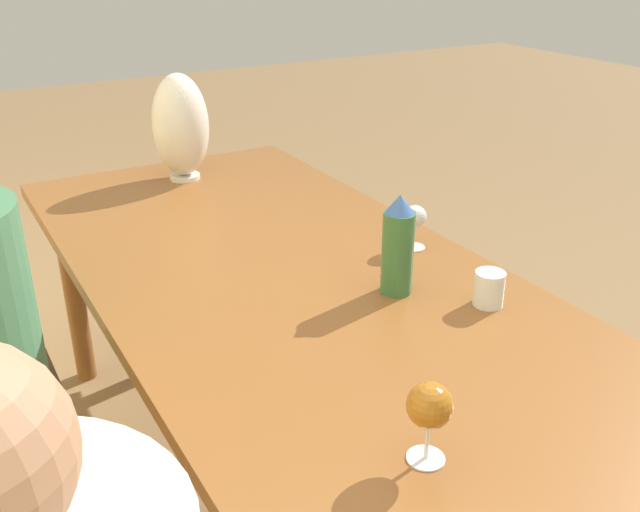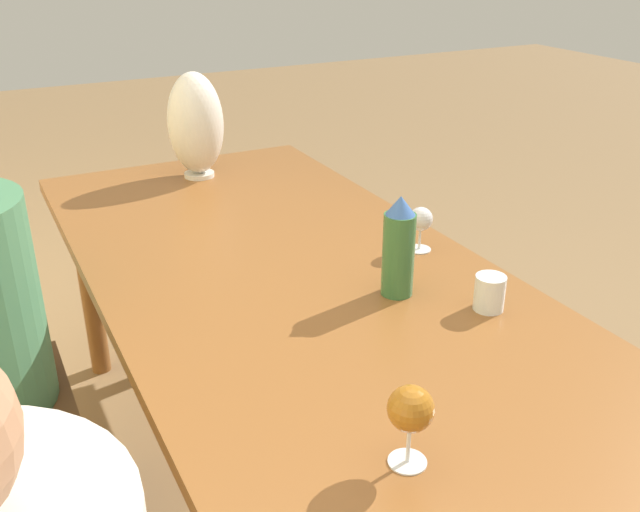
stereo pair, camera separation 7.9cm
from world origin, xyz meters
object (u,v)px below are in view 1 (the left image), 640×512
vase (181,126)px  water_tumbler (489,289)px  water_bottle (398,246)px  wine_glass_3 (430,407)px  wine_glass_1 (415,219)px

vase → water_tumbler: bearing=-167.0°
water_bottle → water_tumbler: 0.23m
water_bottle → wine_glass_3: size_ratio=1.70×
water_tumbler → wine_glass_3: (-0.34, 0.45, 0.06)m
water_bottle → wine_glass_1: water_bottle is taller
wine_glass_3 → vase: bearing=-6.2°
vase → wine_glass_1: bearing=-159.4°
water_tumbler → vase: (1.21, 0.28, 0.14)m
vase → wine_glass_3: bearing=173.8°
water_bottle → vase: vase is taller
wine_glass_1 → wine_glass_3: 0.85m
wine_glass_3 → water_bottle: bearing=-31.0°
water_tumbler → wine_glass_1: 0.35m
water_bottle → water_tumbler: (-0.16, -0.14, -0.08)m
water_tumbler → vase: 1.25m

